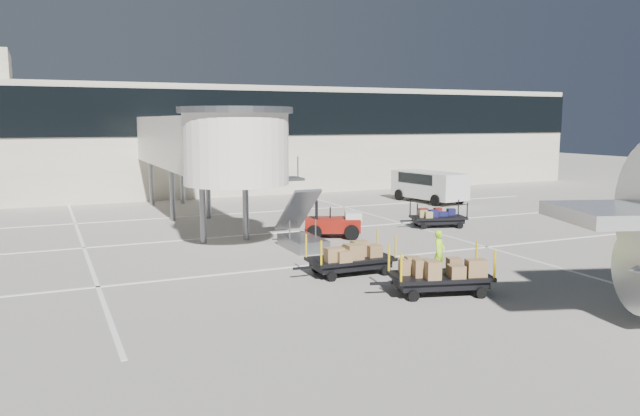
{
  "coord_description": "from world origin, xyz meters",
  "views": [
    {
      "loc": [
        -11.49,
        -19.31,
        5.47
      ],
      "look_at": [
        -1.39,
        3.21,
        2.0
      ],
      "focal_mm": 35.0,
      "sensor_mm": 36.0,
      "label": 1
    }
  ],
  "objects_px": {
    "box_cart_far": "(349,257)",
    "ground_worker": "(439,252)",
    "minivan": "(428,184)",
    "baggage_tug": "(334,224)",
    "box_cart_near": "(434,275)",
    "suitcase_cart": "(439,218)"
  },
  "relations": [
    {
      "from": "ground_worker",
      "to": "minivan",
      "type": "distance_m",
      "value": 20.4
    },
    {
      "from": "box_cart_near",
      "to": "box_cart_far",
      "type": "bearing_deg",
      "value": 125.28
    },
    {
      "from": "box_cart_near",
      "to": "minivan",
      "type": "xyz_separation_m",
      "value": [
        12.62,
        19.22,
        0.62
      ]
    },
    {
      "from": "suitcase_cart",
      "to": "minivan",
      "type": "relative_size",
      "value": 0.61
    },
    {
      "from": "box_cart_far",
      "to": "minivan",
      "type": "relative_size",
      "value": 0.66
    },
    {
      "from": "suitcase_cart",
      "to": "box_cart_near",
      "type": "distance_m",
      "value": 12.78
    },
    {
      "from": "suitcase_cart",
      "to": "box_cart_far",
      "type": "height_order",
      "value": "box_cart_far"
    },
    {
      "from": "box_cart_near",
      "to": "minivan",
      "type": "distance_m",
      "value": 23.0
    },
    {
      "from": "ground_worker",
      "to": "box_cart_far",
      "type": "bearing_deg",
      "value": 122.86
    },
    {
      "from": "box_cart_far",
      "to": "minivan",
      "type": "xyz_separation_m",
      "value": [
        13.89,
        15.74,
        0.63
      ]
    },
    {
      "from": "baggage_tug",
      "to": "minivan",
      "type": "height_order",
      "value": "minivan"
    },
    {
      "from": "box_cart_near",
      "to": "ground_worker",
      "type": "bearing_deg",
      "value": 67.02
    },
    {
      "from": "suitcase_cart",
      "to": "minivan",
      "type": "bearing_deg",
      "value": 75.23
    },
    {
      "from": "box_cart_far",
      "to": "ground_worker",
      "type": "distance_m",
      "value": 3.22
    },
    {
      "from": "box_cart_far",
      "to": "minivan",
      "type": "bearing_deg",
      "value": 49.39
    },
    {
      "from": "ground_worker",
      "to": "box_cart_near",
      "type": "bearing_deg",
      "value": -159.09
    },
    {
      "from": "box_cart_near",
      "to": "box_cart_far",
      "type": "height_order",
      "value": "box_cart_near"
    },
    {
      "from": "box_cart_far",
      "to": "ground_worker",
      "type": "relative_size",
      "value": 2.32
    },
    {
      "from": "baggage_tug",
      "to": "ground_worker",
      "type": "bearing_deg",
      "value": -64.51
    },
    {
      "from": "suitcase_cart",
      "to": "box_cart_far",
      "type": "bearing_deg",
      "value": -125.75
    },
    {
      "from": "ground_worker",
      "to": "minivan",
      "type": "xyz_separation_m",
      "value": [
        11.01,
        17.17,
        0.43
      ]
    },
    {
      "from": "box_cart_far",
      "to": "ground_worker",
      "type": "bearing_deg",
      "value": -25.46
    }
  ]
}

